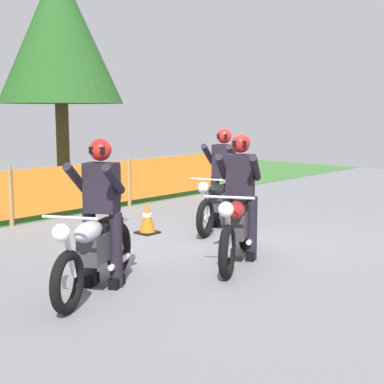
{
  "coord_description": "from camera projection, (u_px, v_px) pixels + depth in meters",
  "views": [
    {
      "loc": [
        -6.34,
        -5.29,
        2.01
      ],
      "look_at": [
        -0.77,
        -0.26,
        0.9
      ],
      "focal_mm": 52.38,
      "sensor_mm": 36.0,
      "label": 1
    }
  ],
  "objects": [
    {
      "name": "ground",
      "position": [
        213.0,
        244.0,
        8.45
      ],
      "size": [
        24.0,
        24.0,
        0.02
      ],
      "primitive_type": "cube",
      "color": "slate"
    },
    {
      "name": "barrier_fence",
      "position": [
        75.0,
        187.0,
        10.65
      ],
      "size": [
        8.25,
        0.08,
        1.05
      ],
      "color": "#997547",
      "rests_on": "ground"
    },
    {
      "name": "tree_near_left",
      "position": [
        59.0,
        34.0,
        11.82
      ],
      "size": [
        2.65,
        2.65,
        5.08
      ],
      "color": "brown",
      "rests_on": "ground"
    },
    {
      "name": "motorcycle_lead",
      "position": [
        220.0,
        203.0,
        9.41
      ],
      "size": [
        1.89,
        0.85,
        0.93
      ],
      "rotation": [
        0.0,
        0.0,
        -2.8
      ],
      "color": "black",
      "rests_on": "ground"
    },
    {
      "name": "motorcycle_trailing",
      "position": [
        237.0,
        227.0,
        7.32
      ],
      "size": [
        1.89,
        1.1,
        0.98
      ],
      "rotation": [
        0.0,
        0.0,
        -2.65
      ],
      "color": "black",
      "rests_on": "ground"
    },
    {
      "name": "motorcycle_third",
      "position": [
        95.0,
        251.0,
        6.16
      ],
      "size": [
        1.84,
        1.08,
        0.96
      ],
      "rotation": [
        0.0,
        0.0,
        -2.65
      ],
      "color": "black",
      "rests_on": "ground"
    },
    {
      "name": "rider_lead",
      "position": [
        224.0,
        172.0,
        9.53
      ],
      "size": [
        0.77,
        0.67,
        1.69
      ],
      "rotation": [
        0.0,
        0.0,
        -2.8
      ],
      "color": "black",
      "rests_on": "ground"
    },
    {
      "name": "rider_trailing",
      "position": [
        240.0,
        189.0,
        7.47
      ],
      "size": [
        0.79,
        0.7,
        1.69
      ],
      "rotation": [
        0.0,
        0.0,
        -2.65
      ],
      "color": "black",
      "rests_on": "ground"
    },
    {
      "name": "rider_third",
      "position": [
        102.0,
        204.0,
        6.3
      ],
      "size": [
        0.79,
        0.7,
        1.69
      ],
      "rotation": [
        0.0,
        0.0,
        -2.65
      ],
      "color": "black",
      "rests_on": "ground"
    },
    {
      "name": "traffic_cone",
      "position": [
        147.0,
        218.0,
        9.12
      ],
      "size": [
        0.32,
        0.32,
        0.53
      ],
      "color": "black",
      "rests_on": "ground"
    }
  ]
}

